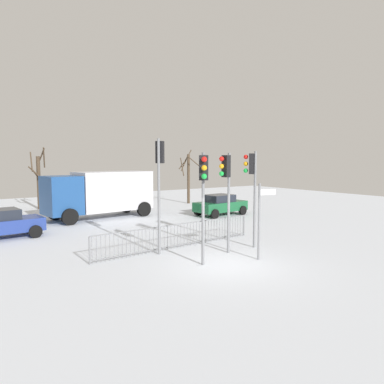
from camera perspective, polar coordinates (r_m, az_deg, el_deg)
ground_plane at (r=13.69m, az=5.36°, el=-11.42°), size 60.00×60.00×0.00m
traffic_light_rear_left at (r=14.79m, az=-5.12°, el=3.49°), size 0.47×0.46×4.75m
traffic_light_foreground_right at (r=14.86m, az=5.45°, el=1.91°), size 0.57×0.33×4.18m
traffic_light_mid_left at (r=12.97m, az=1.83°, el=1.40°), size 0.42×0.51×4.16m
traffic_light_foreground_left at (r=16.05m, az=9.44°, el=2.33°), size 0.47×0.47×4.27m
direction_sign_post at (r=14.25m, az=10.79°, el=-3.91°), size 0.78×0.19×2.99m
pedestrian_guard_railing at (r=16.09m, az=-2.02°, el=-6.86°), size 8.36×0.74×1.07m
car_green_trailing at (r=25.40m, az=4.48°, el=-1.98°), size 3.94×2.22×1.47m
car_blue_near at (r=20.14m, az=-28.09°, el=-4.42°), size 3.96×2.27×1.47m
delivery_truck at (r=24.78m, az=-14.29°, el=-0.04°), size 7.28×3.42×3.10m
bare_tree_centre at (r=30.80m, az=-23.12°, el=1.84°), size 1.35×1.32×4.88m
bare_tree_right at (r=32.22m, az=-0.62°, el=2.57°), size 1.70×1.73×4.82m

